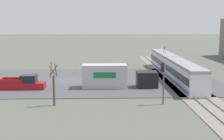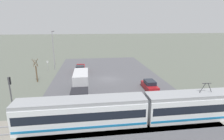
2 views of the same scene
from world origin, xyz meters
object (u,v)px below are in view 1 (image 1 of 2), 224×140
(box_truck, at_px, (115,77))
(street_tree, at_px, (54,86))
(pickup_truck, at_px, (24,84))
(sedan_car_0, at_px, (111,69))
(light_rail_tram, at_px, (173,67))
(traffic_light_pole, at_px, (163,77))

(box_truck, height_order, street_tree, street_tree)
(street_tree, bearing_deg, pickup_truck, -146.97)
(pickup_truck, relative_size, sedan_car_0, 1.35)
(sedan_car_0, height_order, street_tree, street_tree)
(light_rail_tram, relative_size, sedan_car_0, 6.51)
(sedan_car_0, bearing_deg, box_truck, -179.18)
(pickup_truck, bearing_deg, box_truck, 92.94)
(sedan_car_0, bearing_deg, light_rail_tram, -112.17)
(light_rail_tram, xyz_separation_m, traffic_light_pole, (16.17, -4.81, 1.36))
(pickup_truck, bearing_deg, sedan_car_0, 135.81)
(box_truck, height_order, pickup_truck, box_truck)
(light_rail_tram, distance_m, pickup_truck, 23.22)
(box_truck, bearing_deg, sedan_car_0, -179.18)
(box_truck, relative_size, pickup_truck, 1.71)
(sedan_car_0, bearing_deg, traffic_light_pole, -166.14)
(pickup_truck, bearing_deg, light_rail_tram, 110.84)
(pickup_truck, relative_size, street_tree, 1.27)
(traffic_light_pole, bearing_deg, pickup_truck, -115.14)
(pickup_truck, height_order, street_tree, street_tree)
(light_rail_tram, relative_size, pickup_truck, 4.82)
(box_truck, height_order, traffic_light_pole, traffic_light_pole)
(box_truck, distance_m, sedan_car_0, 11.65)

